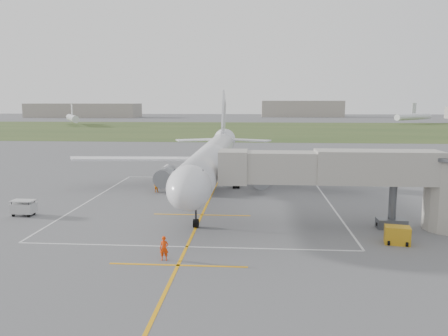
# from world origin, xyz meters

# --- Properties ---
(ground) EXTENTS (700.00, 700.00, 0.00)m
(ground) POSITION_xyz_m (0.00, 0.00, 0.00)
(ground) COLOR #535355
(ground) RESTS_ON ground
(grass_strip) EXTENTS (700.00, 120.00, 0.02)m
(grass_strip) POSITION_xyz_m (0.00, 130.00, 0.01)
(grass_strip) COLOR #33481F
(grass_strip) RESTS_ON ground
(apron_markings) EXTENTS (28.20, 60.00, 0.01)m
(apron_markings) POSITION_xyz_m (0.00, -5.82, 0.01)
(apron_markings) COLOR #EF9F0E
(apron_markings) RESTS_ON ground
(airliner) EXTENTS (38.93, 46.75, 13.52)m
(airliner) POSITION_xyz_m (-0.00, 0.75, 4.39)
(airliner) COLOR silver
(airliner) RESTS_ON ground
(jet_bridge) EXTENTS (23.40, 5.00, 7.20)m
(jet_bridge) POSITION_xyz_m (15.72, -13.50, 4.74)
(jet_bridge) COLOR gray
(jet_bridge) RESTS_ON ground
(gpu_unit) EXTENTS (2.18, 1.71, 1.48)m
(gpu_unit) POSITION_xyz_m (17.10, -18.04, 0.73)
(gpu_unit) COLOR #B78416
(gpu_unit) RESTS_ON ground
(baggage_cart) EXTENTS (2.36, 1.48, 1.60)m
(baggage_cart) POSITION_xyz_m (-18.19, -11.52, 0.82)
(baggage_cart) COLOR #B2B2B2
(baggage_cart) RESTS_ON ground
(ramp_worker_nose) EXTENTS (0.67, 0.45, 1.81)m
(ramp_worker_nose) POSITION_xyz_m (-1.19, -23.05, 0.90)
(ramp_worker_nose) COLOR red
(ramp_worker_nose) RESTS_ON ground
(ramp_worker_wing) EXTENTS (0.97, 0.87, 1.64)m
(ramp_worker_wing) POSITION_xyz_m (-7.25, 0.97, 0.82)
(ramp_worker_wing) COLOR orange
(ramp_worker_wing) RESTS_ON ground
(distant_hangars) EXTENTS (345.00, 49.00, 12.00)m
(distant_hangars) POSITION_xyz_m (-16.15, 265.19, 5.17)
(distant_hangars) COLOR gray
(distant_hangars) RESTS_ON ground
(distant_aircraft) EXTENTS (193.14, 57.19, 8.85)m
(distant_aircraft) POSITION_xyz_m (2.54, 168.14, 3.59)
(distant_aircraft) COLOR silver
(distant_aircraft) RESTS_ON ground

